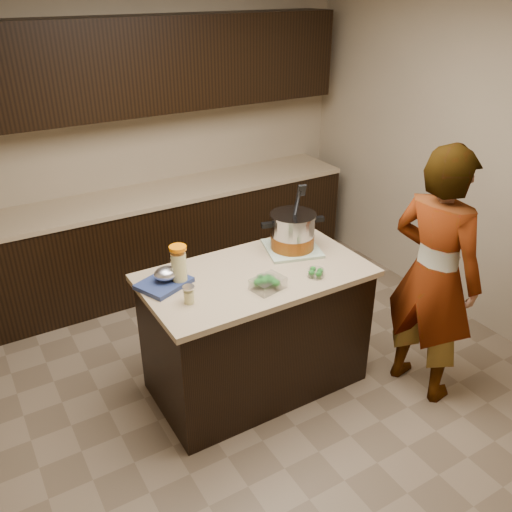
{
  "coord_description": "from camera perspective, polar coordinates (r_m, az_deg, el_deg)",
  "views": [
    {
      "loc": [
        -1.56,
        -2.61,
        2.59
      ],
      "look_at": [
        0.0,
        0.0,
        1.02
      ],
      "focal_mm": 38.0,
      "sensor_mm": 36.0,
      "label": 1
    }
  ],
  "objects": [
    {
      "name": "ground_plane",
      "position": [
        4.0,
        0.0,
        -13.1
      ],
      "size": [
        4.0,
        4.0,
        0.0
      ],
      "primitive_type": "plane",
      "color": "brown",
      "rests_on": "ground"
    },
    {
      "name": "room_shell",
      "position": [
        3.17,
        0.0,
        11.24
      ],
      "size": [
        4.04,
        4.04,
        2.72
      ],
      "color": "tan",
      "rests_on": "ground"
    },
    {
      "name": "back_cabinets",
      "position": [
        4.91,
        -10.55,
        7.21
      ],
      "size": [
        3.6,
        0.63,
        2.33
      ],
      "color": "black",
      "rests_on": "ground"
    },
    {
      "name": "island",
      "position": [
        3.72,
        0.0,
        -7.79
      ],
      "size": [
        1.46,
        0.81,
        0.9
      ],
      "color": "black",
      "rests_on": "ground"
    },
    {
      "name": "dish_towel",
      "position": [
        3.77,
        3.82,
        0.8
      ],
      "size": [
        0.45,
        0.45,
        0.02
      ],
      "primitive_type": "cube",
      "rotation": [
        0.0,
        0.0,
        -0.29
      ],
      "color": "#648C5E",
      "rests_on": "island"
    },
    {
      "name": "stock_pot",
      "position": [
        3.72,
        3.87,
        2.39
      ],
      "size": [
        0.44,
        0.39,
        0.45
      ],
      "rotation": [
        0.0,
        0.0,
        -0.26
      ],
      "color": "#B7B7BC",
      "rests_on": "dish_towel"
    },
    {
      "name": "lemonade_pitcher",
      "position": [
        3.33,
        -8.1,
        -1.14
      ],
      "size": [
        0.12,
        0.12,
        0.26
      ],
      "rotation": [
        0.0,
        0.0,
        -0.18
      ],
      "color": "#D3CB81",
      "rests_on": "island"
    },
    {
      "name": "mason_jar",
      "position": [
        3.17,
        -7.07,
        -4.09
      ],
      "size": [
        0.07,
        0.07,
        0.12
      ],
      "rotation": [
        0.0,
        0.0,
        -0.03
      ],
      "color": "#D3CB81",
      "rests_on": "island"
    },
    {
      "name": "broccoli_tub_left",
      "position": [
        3.34,
        0.96,
        -2.65
      ],
      "size": [
        0.12,
        0.12,
        0.05
      ],
      "rotation": [
        0.0,
        0.0,
        0.05
      ],
      "color": "silver",
      "rests_on": "island"
    },
    {
      "name": "broccoli_tub_right",
      "position": [
        3.45,
        6.31,
        -1.81
      ],
      "size": [
        0.14,
        0.14,
        0.05
      ],
      "rotation": [
        0.0,
        0.0,
        -0.35
      ],
      "color": "silver",
      "rests_on": "island"
    },
    {
      "name": "broccoli_tub_rect",
      "position": [
        3.29,
        1.26,
        -2.98
      ],
      "size": [
        0.22,
        0.18,
        0.07
      ],
      "rotation": [
        0.0,
        0.0,
        0.2
      ],
      "color": "silver",
      "rests_on": "island"
    },
    {
      "name": "blue_tray",
      "position": [
        3.37,
        -9.56,
        -2.46
      ],
      "size": [
        0.37,
        0.34,
        0.11
      ],
      "rotation": [
        0.0,
        0.0,
        0.4
      ],
      "color": "navy",
      "rests_on": "island"
    },
    {
      "name": "person",
      "position": [
        3.67,
        18.21,
        -2.02
      ],
      "size": [
        0.52,
        0.7,
        1.76
      ],
      "primitive_type": "imported",
      "rotation": [
        0.0,
        0.0,
        1.74
      ],
      "color": "gray",
      "rests_on": "ground"
    }
  ]
}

